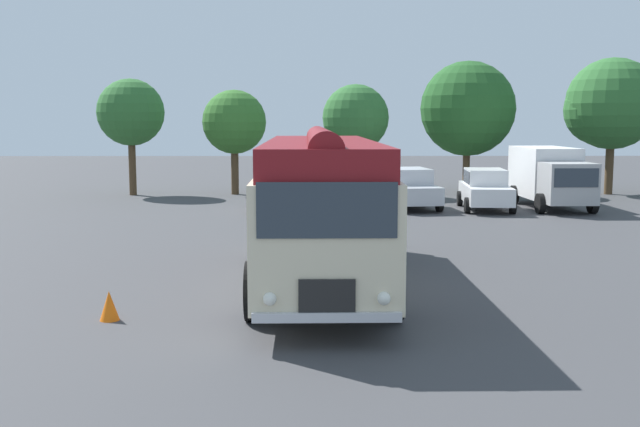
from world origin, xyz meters
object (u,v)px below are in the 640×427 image
(vintage_bus, at_px, (321,200))
(car_near_left, at_px, (274,189))
(car_far_right, at_px, (485,189))
(box_van, at_px, (549,175))
(car_mid_left, at_px, (349,188))
(traffic_cone, at_px, (109,306))
(car_mid_right, at_px, (410,188))

(vintage_bus, relative_size, car_near_left, 2.38)
(car_far_right, distance_m, box_van, 3.00)
(car_near_left, xyz_separation_m, car_mid_left, (3.06, 0.51, 0.00))
(vintage_bus, xyz_separation_m, car_near_left, (-1.77, 13.95, -1.05))
(car_mid_left, bearing_deg, vintage_bus, -95.12)
(vintage_bus, relative_size, traffic_cone, 18.48)
(car_mid_right, distance_m, traffic_cone, 19.12)
(car_mid_right, bearing_deg, box_van, 2.71)
(car_mid_left, bearing_deg, car_near_left, -170.62)
(car_near_left, distance_m, car_mid_right, 5.62)
(car_far_right, bearing_deg, vintage_bus, -116.31)
(car_far_right, bearing_deg, car_near_left, 179.67)
(car_near_left, xyz_separation_m, traffic_cone, (-2.14, -17.03, -0.57))
(car_mid_right, height_order, box_van, box_van)
(car_mid_right, bearing_deg, car_far_right, -9.26)
(car_mid_left, bearing_deg, traffic_cone, -106.53)
(car_near_left, relative_size, car_mid_right, 0.98)
(car_near_left, height_order, car_far_right, same)
(car_far_right, height_order, traffic_cone, car_far_right)
(car_mid_right, height_order, traffic_cone, car_mid_right)
(car_mid_left, xyz_separation_m, car_mid_right, (2.54, -0.06, 0.00))
(box_van, xyz_separation_m, traffic_cone, (-13.64, -17.75, -1.09))
(vintage_bus, height_order, car_mid_left, vintage_bus)
(car_mid_left, distance_m, traffic_cone, 18.30)
(car_near_left, height_order, car_mid_right, same)
(car_near_left, xyz_separation_m, box_van, (11.49, 0.72, 0.52))
(car_far_right, distance_m, traffic_cone, 20.12)
(car_near_left, relative_size, car_far_right, 0.99)
(vintage_bus, distance_m, car_far_right, 15.54)
(car_mid_right, bearing_deg, vintage_bus, -104.92)
(car_mid_left, relative_size, car_mid_right, 0.98)
(car_near_left, distance_m, car_mid_left, 3.10)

